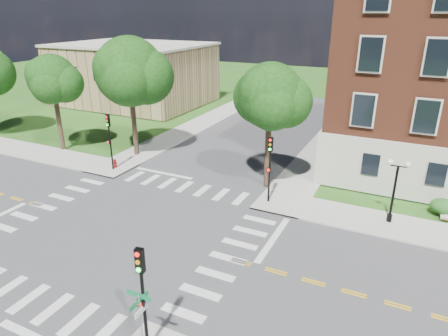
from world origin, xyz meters
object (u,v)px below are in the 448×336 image
at_px(traffic_signal_se, 142,288).
at_px(twin_lamp_west, 395,188).
at_px(traffic_signal_nw, 109,135).
at_px(fire_hydrant, 115,163).
at_px(traffic_signal_ne, 270,161).
at_px(street_sign_pole, 140,313).

height_order(traffic_signal_se, twin_lamp_west, traffic_signal_se).
bearing_deg(traffic_signal_se, twin_lamp_west, 63.21).
distance_m(traffic_signal_nw, fire_hydrant, 2.77).
xyz_separation_m(twin_lamp_west, fire_hydrant, (-22.32, -0.20, -2.06)).
bearing_deg(fire_hydrant, traffic_signal_ne, -1.87).
relative_size(traffic_signal_nw, twin_lamp_west, 1.13).
relative_size(street_sign_pole, fire_hydrant, 4.13).
height_order(traffic_signal_se, traffic_signal_ne, same).
bearing_deg(traffic_signal_se, traffic_signal_nw, 134.12).
relative_size(traffic_signal_ne, street_sign_pole, 1.55).
xyz_separation_m(traffic_signal_se, traffic_signal_ne, (-0.24, 14.81, 0.00)).
xyz_separation_m(street_sign_pole, fire_hydrant, (-14.58, 15.60, -1.84)).
relative_size(traffic_signal_ne, fire_hydrant, 6.40).
distance_m(traffic_signal_nw, street_sign_pole, 20.93).
height_order(traffic_signal_se, fire_hydrant, traffic_signal_se).
height_order(twin_lamp_west, street_sign_pole, twin_lamp_west).
bearing_deg(fire_hydrant, traffic_signal_nw, -72.77).
distance_m(traffic_signal_ne, street_sign_pole, 15.16).
bearing_deg(twin_lamp_west, street_sign_pole, -116.10).
bearing_deg(street_sign_pole, traffic_signal_ne, 91.20).
height_order(traffic_signal_ne, traffic_signal_nw, same).
distance_m(twin_lamp_west, fire_hydrant, 22.42).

